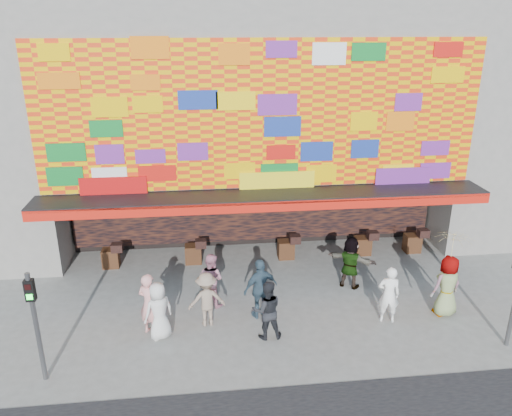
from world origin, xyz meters
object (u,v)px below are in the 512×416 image
object	(u,v)px
ped_d	(207,299)
signal_left	(34,315)
ped_f	(350,262)
ped_e	(261,289)
ped_a	(159,311)
ped_g	(447,286)
parasol	(453,249)
ped_c	(267,310)
ped_h	(389,295)
ped_i	(211,279)
ped_b	(149,304)

from	to	relation	value
ped_d	signal_left	bearing A→B (deg)	18.59
ped_f	signal_left	bearing A→B (deg)	56.02
ped_d	ped_e	xyz separation A→B (m)	(1.62, 0.25, 0.11)
ped_d	ped_f	bearing A→B (deg)	-167.36
ped_f	ped_a	bearing A→B (deg)	53.42
ped_g	parasol	distance (m)	1.24
ped_g	ped_e	bearing A→B (deg)	-17.66
ped_c	parasol	world-z (taller)	parasol
signal_left	ped_h	distance (m)	9.67
ped_f	ped_e	bearing A→B (deg)	58.25
ped_a	parasol	bearing A→B (deg)	151.41
ped_e	ped_f	size ratio (longest dim) A/B	1.06
ped_a	ped_i	bearing A→B (deg)	-162.82
ped_b	ped_i	distance (m)	2.27
ped_a	parasol	distance (m)	8.70
ped_i	parasol	size ratio (longest dim) A/B	0.88
signal_left	ped_a	distance (m)	3.30
ped_b	ped_g	distance (m)	8.87
ped_e	signal_left	bearing A→B (deg)	-1.07
ped_g	ped_h	xyz separation A→B (m)	(-1.88, -0.16, -0.08)
ped_d	ped_g	distance (m)	7.25
ped_d	ped_h	bearing A→B (deg)	168.45
ped_b	ped_g	world-z (taller)	ped_g
signal_left	parasol	xyz separation A→B (m)	(11.38, 1.71, 0.35)
ped_e	ped_g	world-z (taller)	ped_g
parasol	ped_e	bearing A→B (deg)	174.76
ped_c	ped_g	distance (m)	5.61
ped_a	ped_i	size ratio (longest dim) A/B	0.99
ped_c	ped_i	size ratio (longest dim) A/B	1.01
ped_h	signal_left	bearing A→B (deg)	20.68
ped_d	ped_h	world-z (taller)	ped_h
ped_g	ped_h	size ratio (longest dim) A/B	1.09
ped_i	ped_c	bearing A→B (deg)	161.85
signal_left	ped_f	world-z (taller)	signal_left
ped_a	ped_f	world-z (taller)	ped_f
signal_left	ped_a	bearing A→B (deg)	27.86
ped_g	ped_h	world-z (taller)	ped_g
ped_c	ped_h	world-z (taller)	ped_h
ped_b	ped_e	xyz separation A→B (m)	(3.24, 0.52, 0.00)
signal_left	ped_e	world-z (taller)	signal_left
signal_left	ped_h	xyz separation A→B (m)	(9.49, 1.55, -0.97)
signal_left	ped_e	distance (m)	6.23
ped_h	ped_e	bearing A→B (deg)	1.15
ped_b	ped_c	xyz separation A→B (m)	(3.29, -0.56, -0.07)
ped_e	ped_h	world-z (taller)	ped_e
ped_e	ped_h	xyz separation A→B (m)	(3.74, -0.68, -0.06)
ped_e	ped_f	bearing A→B (deg)	-177.56
signal_left	ped_c	xyz separation A→B (m)	(5.80, 1.15, -0.98)
ped_a	ped_e	world-z (taller)	ped_e
ped_b	ped_c	size ratio (longest dim) A/B	1.08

